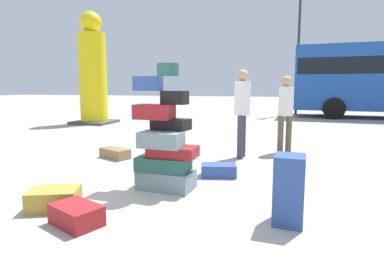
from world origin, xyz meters
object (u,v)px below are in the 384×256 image
(suitcase_maroon_upright_blue, at_px, (76,215))
(person_tourist_with_camera, at_px, (242,106))
(lamp_post, at_px, (299,29))
(suitcase_tan_foreground_near, at_px, (54,199))
(suitcase_brown_right_side, at_px, (115,153))
(person_bearded_onlooker, at_px, (286,107))
(suitcase_navy_foreground_far, at_px, (219,170))
(suitcase_navy_left_side, at_px, (289,190))
(suitcase_tower, at_px, (164,144))
(yellow_dummy_statue, at_px, (93,75))

(suitcase_maroon_upright_blue, distance_m, person_tourist_with_camera, 3.79)
(lamp_post, bearing_deg, suitcase_tan_foreground_near, -102.90)
(suitcase_brown_right_side, relative_size, person_bearded_onlooker, 0.39)
(suitcase_navy_foreground_far, height_order, lamp_post, lamp_post)
(suitcase_tan_foreground_near, bearing_deg, person_bearded_onlooker, 35.17)
(suitcase_brown_right_side, xyz_separation_m, person_tourist_with_camera, (2.34, 0.71, 0.92))
(suitcase_navy_foreground_far, relative_size, suitcase_navy_left_side, 0.75)
(suitcase_tower, relative_size, suitcase_navy_left_side, 2.38)
(suitcase_brown_right_side, relative_size, suitcase_maroon_upright_blue, 1.21)
(suitcase_maroon_upright_blue, bearing_deg, suitcase_tower, 94.05)
(yellow_dummy_statue, relative_size, lamp_post, 0.64)
(suitcase_tower, height_order, suitcase_brown_right_side, suitcase_tower)
(lamp_post, bearing_deg, suitcase_tower, -99.76)
(yellow_dummy_statue, bearing_deg, person_tourist_with_camera, -35.48)
(suitcase_tower, relative_size, suitcase_maroon_upright_blue, 3.24)
(suitcase_tower, distance_m, suitcase_navy_foreground_far, 1.09)
(suitcase_brown_right_side, distance_m, yellow_dummy_statue, 6.44)
(person_tourist_with_camera, height_order, yellow_dummy_statue, yellow_dummy_statue)
(suitcase_tan_foreground_near, relative_size, yellow_dummy_statue, 0.13)
(suitcase_brown_right_side, relative_size, suitcase_navy_foreground_far, 1.18)
(suitcase_navy_foreground_far, height_order, suitcase_navy_left_side, suitcase_navy_left_side)
(suitcase_navy_foreground_far, bearing_deg, suitcase_tan_foreground_near, -144.15)
(suitcase_tan_foreground_near, relative_size, person_tourist_with_camera, 0.31)
(suitcase_tower, height_order, lamp_post, lamp_post)
(suitcase_tower, bearing_deg, suitcase_navy_left_side, -23.81)
(suitcase_tower, distance_m, yellow_dummy_statue, 8.41)
(person_tourist_with_camera, bearing_deg, yellow_dummy_statue, -120.97)
(suitcase_brown_right_side, bearing_deg, suitcase_maroon_upright_blue, -43.88)
(suitcase_brown_right_side, relative_size, lamp_post, 0.10)
(suitcase_tower, distance_m, suitcase_maroon_upright_blue, 1.48)
(suitcase_navy_foreground_far, bearing_deg, suitcase_maroon_upright_blue, -129.83)
(suitcase_tower, height_order, suitcase_tan_foreground_near, suitcase_tower)
(suitcase_brown_right_side, height_order, lamp_post, lamp_post)
(person_bearded_onlooker, height_order, lamp_post, lamp_post)
(suitcase_tower, xyz_separation_m, suitcase_navy_foreground_far, (0.59, 0.76, -0.51))
(suitcase_maroon_upright_blue, relative_size, lamp_post, 0.08)
(suitcase_navy_foreground_far, distance_m, suitcase_maroon_upright_blue, 2.32)
(suitcase_brown_right_side, distance_m, suitcase_navy_foreground_far, 2.28)
(person_bearded_onlooker, distance_m, person_tourist_with_camera, 1.11)
(suitcase_tan_foreground_near, distance_m, suitcase_navy_left_side, 2.58)
(suitcase_navy_left_side, bearing_deg, suitcase_maroon_upright_blue, -158.99)
(suitcase_navy_left_side, bearing_deg, suitcase_navy_foreground_far, 128.60)
(yellow_dummy_statue, bearing_deg, person_bearded_onlooker, -27.32)
(suitcase_tower, bearing_deg, person_bearded_onlooker, 61.72)
(yellow_dummy_statue, bearing_deg, suitcase_navy_foreground_far, -44.18)
(suitcase_tan_foreground_near, bearing_deg, suitcase_navy_foreground_far, 26.91)
(suitcase_navy_foreground_far, xyz_separation_m, suitcase_navy_left_side, (1.00, -1.47, 0.26))
(suitcase_maroon_upright_blue, bearing_deg, yellow_dummy_statue, 144.51)
(suitcase_maroon_upright_blue, xyz_separation_m, lamp_post, (2.61, 13.88, 4.01))
(suitcase_navy_foreground_far, bearing_deg, suitcase_tower, -141.18)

